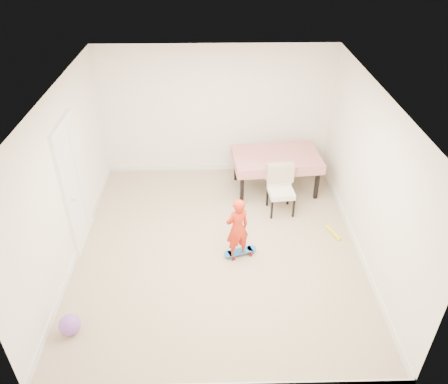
{
  "coord_description": "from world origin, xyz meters",
  "views": [
    {
      "loc": [
        -0.03,
        -5.41,
        4.7
      ],
      "look_at": [
        0.1,
        0.2,
        0.95
      ],
      "focal_mm": 35.0,
      "sensor_mm": 36.0,
      "label": 1
    }
  ],
  "objects_px": {
    "child": "(237,230)",
    "balloon": "(70,325)",
    "dining_chair": "(281,191)",
    "skateboard": "(240,253)",
    "dining_table": "(275,172)"
  },
  "relations": [
    {
      "from": "skateboard",
      "to": "balloon",
      "type": "bearing_deg",
      "value": -166.34
    },
    {
      "from": "skateboard",
      "to": "child",
      "type": "height_order",
      "value": "child"
    },
    {
      "from": "dining_table",
      "to": "balloon",
      "type": "height_order",
      "value": "dining_table"
    },
    {
      "from": "dining_chair",
      "to": "child",
      "type": "relative_size",
      "value": 0.85
    },
    {
      "from": "dining_chair",
      "to": "balloon",
      "type": "xyz_separation_m",
      "value": [
        -3.07,
        -2.61,
        -0.3
      ]
    },
    {
      "from": "balloon",
      "to": "dining_chair",
      "type": "bearing_deg",
      "value": 40.37
    },
    {
      "from": "dining_chair",
      "to": "balloon",
      "type": "height_order",
      "value": "dining_chair"
    },
    {
      "from": "skateboard",
      "to": "balloon",
      "type": "xyz_separation_m",
      "value": [
        -2.29,
        -1.44,
        0.1
      ]
    },
    {
      "from": "child",
      "to": "balloon",
      "type": "distance_m",
      "value": 2.67
    },
    {
      "from": "dining_table",
      "to": "child",
      "type": "height_order",
      "value": "child"
    },
    {
      "from": "dining_table",
      "to": "child",
      "type": "xyz_separation_m",
      "value": [
        -0.83,
        -1.94,
        0.15
      ]
    },
    {
      "from": "child",
      "to": "balloon",
      "type": "height_order",
      "value": "child"
    },
    {
      "from": "dining_table",
      "to": "balloon",
      "type": "distance_m",
      "value": 4.55
    },
    {
      "from": "dining_chair",
      "to": "dining_table",
      "type": "bearing_deg",
      "value": 85.21
    },
    {
      "from": "child",
      "to": "balloon",
      "type": "relative_size",
      "value": 3.75
    }
  ]
}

